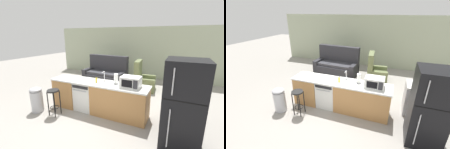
# 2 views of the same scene
# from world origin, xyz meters

# --- Properties ---
(ground_plane) EXTENTS (24.00, 24.00, 0.00)m
(ground_plane) POSITION_xyz_m (0.00, 0.00, 0.00)
(ground_plane) COLOR gray
(wall_back) EXTENTS (10.00, 0.06, 2.60)m
(wall_back) POSITION_xyz_m (0.30, 4.20, 1.30)
(wall_back) COLOR #A8B293
(wall_back) RESTS_ON ground_plane
(kitchen_counter) EXTENTS (2.94, 0.66, 0.90)m
(kitchen_counter) POSITION_xyz_m (0.24, 0.00, 0.42)
(kitchen_counter) COLOR #B77F47
(kitchen_counter) RESTS_ON ground_plane
(dishwasher) EXTENTS (0.58, 0.61, 0.84)m
(dishwasher) POSITION_xyz_m (-0.25, -0.00, 0.42)
(dishwasher) COLOR white
(dishwasher) RESTS_ON ground_plane
(stove_range) EXTENTS (0.76, 0.68, 0.90)m
(stove_range) POSITION_xyz_m (2.35, 0.55, 0.45)
(stove_range) COLOR #B7B7BC
(stove_range) RESTS_ON ground_plane
(refrigerator) EXTENTS (0.72, 0.73, 1.78)m
(refrigerator) POSITION_xyz_m (2.35, -0.55, 0.89)
(refrigerator) COLOR black
(refrigerator) RESTS_ON ground_plane
(microwave) EXTENTS (0.50, 0.37, 0.28)m
(microwave) POSITION_xyz_m (1.13, -0.00, 1.04)
(microwave) COLOR white
(microwave) RESTS_ON kitchen_counter
(sink_faucet) EXTENTS (0.07, 0.18, 0.30)m
(sink_faucet) POSITION_xyz_m (0.29, 0.14, 1.03)
(sink_faucet) COLOR silver
(sink_faucet) RESTS_ON kitchen_counter
(paper_towel_roll) EXTENTS (0.14, 0.14, 0.28)m
(paper_towel_roll) POSITION_xyz_m (0.68, 0.09, 1.04)
(paper_towel_roll) COLOR #4C4C51
(paper_towel_roll) RESTS_ON kitchen_counter
(soap_bottle) EXTENTS (0.06, 0.06, 0.18)m
(soap_bottle) POSITION_xyz_m (0.14, -0.04, 0.97)
(soap_bottle) COLOR yellow
(soap_bottle) RESTS_ON kitchen_counter
(kettle) EXTENTS (0.21, 0.17, 0.19)m
(kettle) POSITION_xyz_m (2.52, 0.42, 0.99)
(kettle) COLOR silver
(kettle) RESTS_ON stove_range
(bar_stool) EXTENTS (0.32, 0.32, 0.74)m
(bar_stool) POSITION_xyz_m (-0.86, -0.69, 0.54)
(bar_stool) COLOR black
(bar_stool) RESTS_ON ground_plane
(trash_bin) EXTENTS (0.35, 0.35, 0.74)m
(trash_bin) POSITION_xyz_m (-1.47, -0.75, 0.38)
(trash_bin) COLOR #B7B7BC
(trash_bin) RESTS_ON ground_plane
(couch) EXTENTS (2.06, 1.04, 1.27)m
(couch) POSITION_xyz_m (-0.92, 2.60, 0.39)
(couch) COLOR #2D2D33
(couch) RESTS_ON ground_plane
(armchair) EXTENTS (0.88, 0.92, 1.20)m
(armchair) POSITION_xyz_m (0.89, 2.37, 0.35)
(armchair) COLOR #667047
(armchair) RESTS_ON ground_plane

